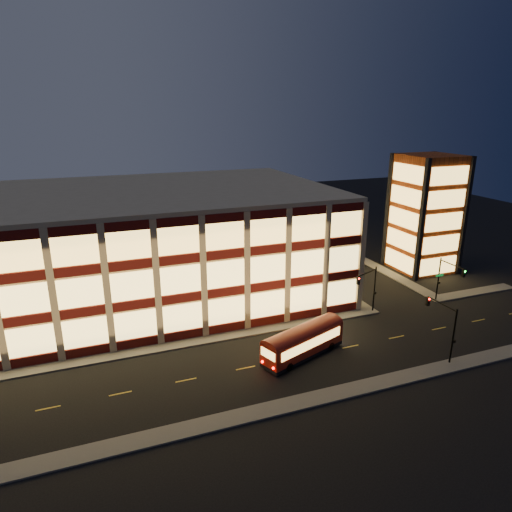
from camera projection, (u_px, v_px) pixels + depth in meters
name	position (u px, v px, depth m)	size (l,w,h in m)	color
ground	(192.00, 347.00, 49.14)	(200.00, 200.00, 0.00)	black
sidewalk_office_south	(163.00, 347.00, 48.99)	(54.00, 2.00, 0.15)	#514F4C
sidewalk_office_east	(310.00, 271.00, 72.01)	(2.00, 30.00, 0.15)	#514F4C
sidewalk_tower_south	(472.00, 293.00, 63.53)	(14.00, 2.00, 0.15)	#514F4C
sidewalk_tower_west	(369.00, 263.00, 75.73)	(2.00, 30.00, 0.15)	#514F4C
sidewalk_near	(228.00, 419.00, 37.55)	(100.00, 2.00, 0.15)	#514F4C
office_building	(139.00, 244.00, 60.97)	(50.45, 30.45, 14.50)	tan
stair_tower	(425.00, 214.00, 70.52)	(8.60, 8.60, 18.00)	#8C3814
traffic_signal_far	(369.00, 284.00, 55.59)	(3.79, 1.87, 6.00)	black
traffic_signal_right	(447.00, 275.00, 58.65)	(1.20, 4.37, 6.00)	black
traffic_signal_near	(444.00, 320.00, 46.00)	(0.32, 4.45, 6.00)	black
trolley_bus	(303.00, 340.00, 46.83)	(10.02, 5.67, 3.31)	maroon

